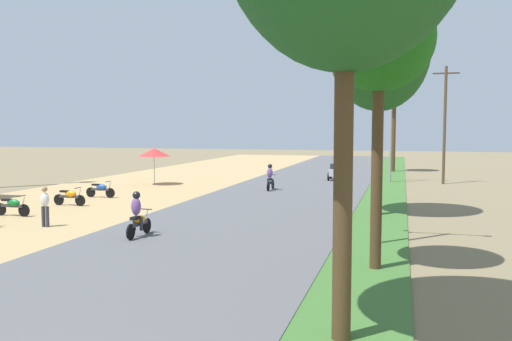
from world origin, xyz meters
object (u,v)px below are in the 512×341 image
(pedestrian_on_shoulder, at_px, (45,204))
(median_tree_fourth, at_px, (394,86))
(motorbike_foreground_rider, at_px, (138,215))
(utility_pole_near, at_px, (445,123))
(median_tree_third, at_px, (380,51))
(parked_motorbike_seventh, at_px, (101,189))
(median_tree_second, at_px, (379,41))
(streetlamp_mid, at_px, (391,117))
(streetlamp_near, at_px, (378,114))
(parked_motorbike_sixth, at_px, (70,196))
(car_hatchback_silver, at_px, (336,171))
(vendor_umbrella, at_px, (154,152))
(parked_motorbike_fifth, at_px, (13,205))
(motorbike_ahead_second, at_px, (270,178))

(pedestrian_on_shoulder, height_order, median_tree_fourth, median_tree_fourth)
(pedestrian_on_shoulder, bearing_deg, motorbike_foreground_rider, -10.75)
(utility_pole_near, bearing_deg, median_tree_third, -104.27)
(parked_motorbike_seventh, relative_size, median_tree_third, 0.18)
(median_tree_second, bearing_deg, streetlamp_mid, 90.36)
(streetlamp_near, xyz_separation_m, motorbike_foreground_rider, (-8.29, -1.20, -3.60))
(median_tree_second, distance_m, median_tree_third, 9.62)
(median_tree_second, distance_m, streetlamp_mid, 24.84)
(utility_pole_near, bearing_deg, parked_motorbike_sixth, -138.78)
(car_hatchback_silver, bearing_deg, parked_motorbike_sixth, -124.13)
(vendor_umbrella, height_order, median_tree_third, median_tree_third)
(streetlamp_mid, bearing_deg, parked_motorbike_sixth, -132.96)
(streetlamp_near, height_order, streetlamp_mid, streetlamp_mid)
(parked_motorbike_fifth, distance_m, streetlamp_mid, 25.89)
(vendor_umbrella, bearing_deg, parked_motorbike_sixth, -88.06)
(parked_motorbike_seventh, relative_size, pedestrian_on_shoulder, 1.11)
(motorbike_ahead_second, bearing_deg, median_tree_second, -67.20)
(car_hatchback_silver, height_order, motorbike_ahead_second, motorbike_ahead_second)
(motorbike_ahead_second, bearing_deg, parked_motorbike_fifth, -124.89)
(parked_motorbike_fifth, xyz_separation_m, parked_motorbike_sixth, (0.53, 3.48, 0.00))
(parked_motorbike_sixth, distance_m, vendor_umbrella, 10.46)
(streetlamp_mid, bearing_deg, parked_motorbike_seventh, -139.51)
(streetlamp_near, xyz_separation_m, motorbike_ahead_second, (-7.14, 14.08, -3.60))
(utility_pole_near, bearing_deg, median_tree_second, -98.05)
(streetlamp_mid, distance_m, utility_pole_near, 3.72)
(parked_motorbike_seventh, height_order, streetlamp_near, streetlamp_near)
(vendor_umbrella, xyz_separation_m, pedestrian_on_shoulder, (2.90, -15.64, -1.34))
(vendor_umbrella, relative_size, pedestrian_on_shoulder, 1.56)
(median_tree_third, bearing_deg, utility_pole_near, 75.73)
(parked_motorbike_sixth, bearing_deg, vendor_umbrella, 91.94)
(vendor_umbrella, relative_size, streetlamp_near, 0.33)
(parked_motorbike_seventh, distance_m, car_hatchback_silver, 17.92)
(pedestrian_on_shoulder, bearing_deg, car_hatchback_silver, 68.21)
(median_tree_second, height_order, utility_pole_near, utility_pole_near)
(motorbike_foreground_rider, bearing_deg, median_tree_third, 42.87)
(vendor_umbrella, xyz_separation_m, car_hatchback_silver, (11.77, 6.54, -1.56))
(median_tree_second, bearing_deg, motorbike_ahead_second, 112.80)
(streetlamp_mid, distance_m, motorbike_foreground_rider, 24.48)
(median_tree_third, height_order, median_tree_fourth, median_tree_third)
(vendor_umbrella, xyz_separation_m, utility_pole_near, (19.41, 6.39, 2.04))
(parked_motorbike_seventh, xyz_separation_m, vendor_umbrella, (-0.15, 7.10, 1.75))
(vendor_umbrella, distance_m, motorbike_foreground_rider, 18.16)
(parked_motorbike_seventh, xyz_separation_m, median_tree_fourth, (15.61, 23.19, 7.19))
(parked_motorbike_fifth, distance_m, median_tree_third, 17.75)
(motorbike_foreground_rider, bearing_deg, utility_pole_near, 62.38)
(streetlamp_near, height_order, motorbike_ahead_second, streetlamp_near)
(median_tree_second, height_order, motorbike_ahead_second, median_tree_second)
(utility_pole_near, xyz_separation_m, car_hatchback_silver, (-7.64, 0.15, -3.60))
(median_tree_fourth, bearing_deg, streetlamp_mid, -90.22)
(median_tree_fourth, height_order, streetlamp_mid, median_tree_fourth)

